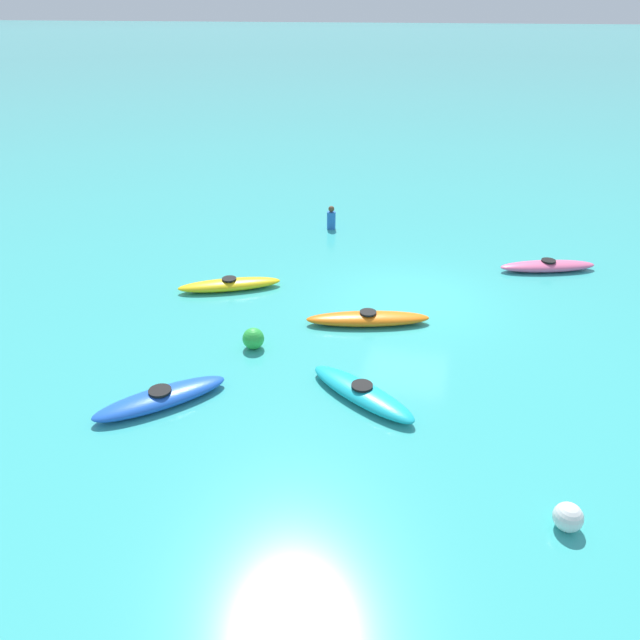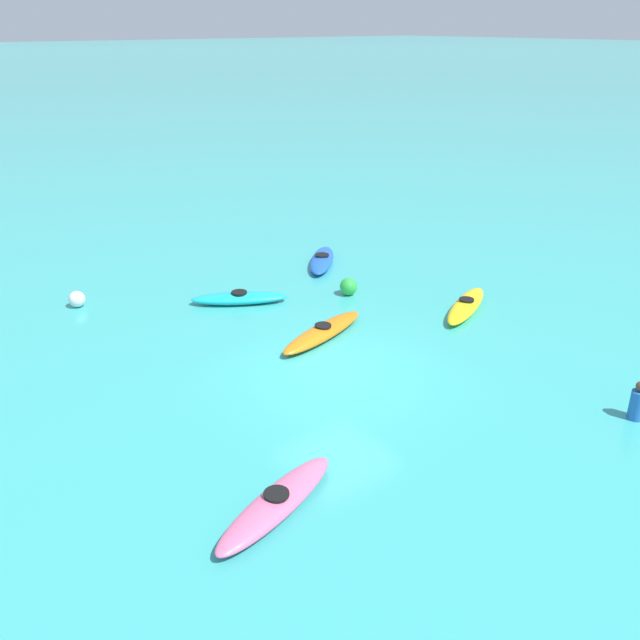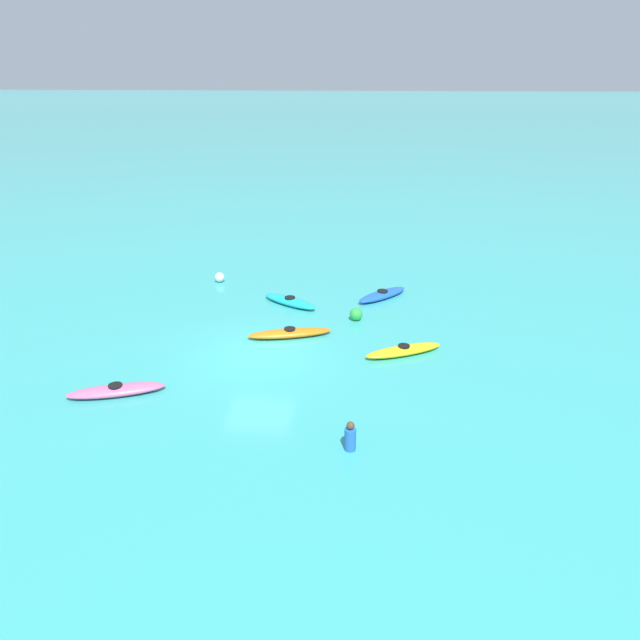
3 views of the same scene
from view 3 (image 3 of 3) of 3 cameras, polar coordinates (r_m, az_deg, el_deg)
ground_plane at (r=21.51m, az=-6.08°, el=-3.49°), size 600.00×600.00×0.00m
kayak_yellow at (r=21.66m, az=8.11°, el=-2.93°), size 1.91×3.00×0.37m
kayak_orange at (r=22.86m, az=-2.94°, el=-1.27°), size 1.56×3.32×0.37m
kayak_cyan at (r=26.01m, az=-2.92°, el=1.82°), size 2.12×2.77×0.37m
kayak_pink at (r=19.96m, az=-19.17°, el=-6.46°), size 1.63×3.11×0.37m
kayak_blue at (r=26.90m, az=6.06°, el=2.46°), size 2.57×2.53×0.37m
buoy_white at (r=29.22m, az=-9.71°, el=4.10°), size 0.48×0.48×0.48m
buoy_green at (r=24.37m, az=3.52°, el=0.57°), size 0.53×0.53×0.53m
person_near_shore at (r=16.28m, az=2.95°, el=-11.30°), size 0.41×0.41×0.88m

